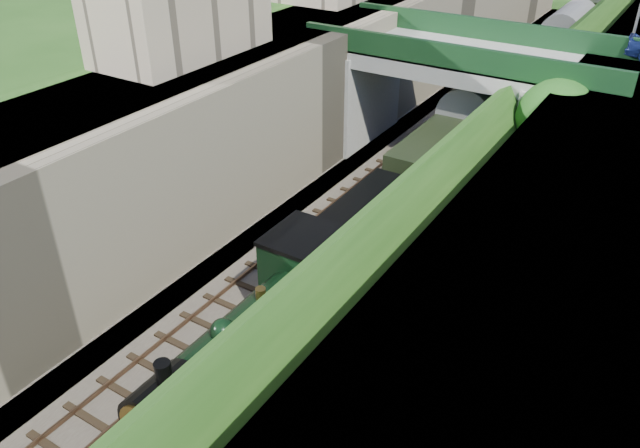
# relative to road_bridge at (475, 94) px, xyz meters

# --- Properties ---
(trackbed) EXTENTS (10.00, 90.00, 0.20)m
(trackbed) POSITION_rel_road_bridge_xyz_m (-0.94, -4.00, -3.98)
(trackbed) COLOR #473F38
(trackbed) RESTS_ON ground
(retaining_wall) EXTENTS (1.00, 90.00, 7.00)m
(retaining_wall) POSITION_rel_road_bridge_xyz_m (-6.44, -4.00, -0.58)
(retaining_wall) COLOR #756B56
(retaining_wall) RESTS_ON ground
(street_plateau_left) EXTENTS (6.00, 90.00, 7.00)m
(street_plateau_left) POSITION_rel_road_bridge_xyz_m (-9.94, -4.00, -0.58)
(street_plateau_left) COLOR #262628
(street_plateau_left) RESTS_ON ground
(street_plateau_right) EXTENTS (8.00, 90.00, 6.25)m
(street_plateau_right) POSITION_rel_road_bridge_xyz_m (8.56, -4.00, -0.95)
(street_plateau_right) COLOR #262628
(street_plateau_right) RESTS_ON ground
(embankment_slope) EXTENTS (4.68, 90.00, 6.39)m
(embankment_slope) POSITION_rel_road_bridge_xyz_m (3.96, -6.91, -1.48)
(embankment_slope) COLOR #1E4714
(embankment_slope) RESTS_ON ground
(track_left) EXTENTS (2.50, 90.00, 0.20)m
(track_left) POSITION_rel_road_bridge_xyz_m (-2.94, -4.00, -3.83)
(track_left) COLOR black
(track_left) RESTS_ON trackbed
(track_right) EXTENTS (2.50, 90.00, 0.20)m
(track_right) POSITION_rel_road_bridge_xyz_m (0.26, -4.00, -3.83)
(track_right) COLOR black
(track_right) RESTS_ON trackbed
(road_bridge) EXTENTS (16.00, 6.40, 7.25)m
(road_bridge) POSITION_rel_road_bridge_xyz_m (0.00, 0.00, 0.00)
(road_bridge) COLOR gray
(road_bridge) RESTS_ON ground
(building_near) EXTENTS (4.00, 8.00, 4.00)m
(building_near) POSITION_rel_road_bridge_xyz_m (-10.44, -10.00, 4.92)
(building_near) COLOR gray
(building_near) RESTS_ON street_plateau_left
(tree) EXTENTS (3.60, 3.80, 6.60)m
(tree) POSITION_rel_road_bridge_xyz_m (4.97, -3.06, 0.57)
(tree) COLOR black
(tree) RESTS_ON ground
(locomotive) EXTENTS (3.10, 10.22, 3.83)m
(locomotive) POSITION_rel_road_bridge_xyz_m (0.26, -19.05, -2.18)
(locomotive) COLOR black
(locomotive) RESTS_ON trackbed
(tender) EXTENTS (2.70, 6.00, 3.05)m
(tender) POSITION_rel_road_bridge_xyz_m (0.26, -11.68, -2.46)
(tender) COLOR black
(tender) RESTS_ON trackbed
(coach_front) EXTENTS (2.90, 18.00, 3.70)m
(coach_front) POSITION_rel_road_bridge_xyz_m (0.26, 0.92, -2.03)
(coach_front) COLOR black
(coach_front) RESTS_ON trackbed
(coach_middle) EXTENTS (2.90, 18.00, 3.70)m
(coach_middle) POSITION_rel_road_bridge_xyz_m (0.26, 19.72, -2.03)
(coach_middle) COLOR black
(coach_middle) RESTS_ON trackbed
(coach_rear) EXTENTS (2.90, 18.00, 3.70)m
(coach_rear) POSITION_rel_road_bridge_xyz_m (0.26, 38.52, -2.03)
(coach_rear) COLOR black
(coach_rear) RESTS_ON trackbed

